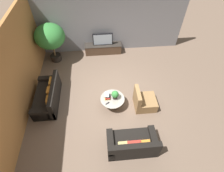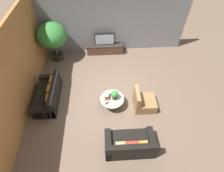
{
  "view_description": "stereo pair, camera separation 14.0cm",
  "coord_description": "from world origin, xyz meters",
  "px_view_note": "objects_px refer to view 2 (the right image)",
  "views": [
    {
      "loc": [
        -0.43,
        -4.4,
        5.59
      ],
      "look_at": [
        -0.03,
        0.08,
        0.55
      ],
      "focal_mm": 28.0,
      "sensor_mm": 36.0,
      "label": 1
    },
    {
      "loc": [
        -0.29,
        -4.41,
        5.59
      ],
      "look_at": [
        -0.03,
        0.08,
        0.55
      ],
      "focal_mm": 28.0,
      "sensor_mm": 36.0,
      "label": 2
    }
  ],
  "objects_px": {
    "armchair_wicker": "(143,102)",
    "potted_plant_tabletop": "(115,95)",
    "couch_near_entry": "(130,145)",
    "television": "(105,39)",
    "media_console": "(105,48)",
    "couch_by_wall": "(49,95)",
    "potted_palm_tall": "(52,36)",
    "coffee_table": "(112,101)"
  },
  "relations": [
    {
      "from": "television",
      "to": "potted_plant_tabletop",
      "type": "xyz_separation_m",
      "value": [
        0.26,
        -3.37,
        -0.15
      ]
    },
    {
      "from": "media_console",
      "to": "couch_by_wall",
      "type": "bearing_deg",
      "value": -127.91
    },
    {
      "from": "television",
      "to": "coffee_table",
      "type": "xyz_separation_m",
      "value": [
        0.16,
        -3.38,
        -0.48
      ]
    },
    {
      "from": "coffee_table",
      "to": "couch_near_entry",
      "type": "relative_size",
      "value": 0.58
    },
    {
      "from": "television",
      "to": "couch_near_entry",
      "type": "xyz_separation_m",
      "value": [
        0.62,
        -5.12,
        -0.49
      ]
    },
    {
      "from": "media_console",
      "to": "television",
      "type": "relative_size",
      "value": 1.89
    },
    {
      "from": "armchair_wicker",
      "to": "potted_plant_tabletop",
      "type": "distance_m",
      "value": 1.15
    },
    {
      "from": "media_console",
      "to": "potted_plant_tabletop",
      "type": "xyz_separation_m",
      "value": [
        0.26,
        -3.37,
        0.38
      ]
    },
    {
      "from": "coffee_table",
      "to": "potted_plant_tabletop",
      "type": "height_order",
      "value": "potted_plant_tabletop"
    },
    {
      "from": "media_console",
      "to": "potted_plant_tabletop",
      "type": "bearing_deg",
      "value": -85.62
    },
    {
      "from": "potted_palm_tall",
      "to": "potted_plant_tabletop",
      "type": "height_order",
      "value": "potted_palm_tall"
    },
    {
      "from": "potted_palm_tall",
      "to": "potted_plant_tabletop",
      "type": "distance_m",
      "value": 4.01
    },
    {
      "from": "armchair_wicker",
      "to": "potted_palm_tall",
      "type": "bearing_deg",
      "value": 49.76
    },
    {
      "from": "potted_plant_tabletop",
      "to": "media_console",
      "type": "bearing_deg",
      "value": 94.38
    },
    {
      "from": "media_console",
      "to": "potted_plant_tabletop",
      "type": "distance_m",
      "value": 3.4
    },
    {
      "from": "media_console",
      "to": "coffee_table",
      "type": "height_order",
      "value": "media_console"
    },
    {
      "from": "television",
      "to": "potted_palm_tall",
      "type": "relative_size",
      "value": 0.52
    },
    {
      "from": "couch_near_entry",
      "to": "television",
      "type": "bearing_deg",
      "value": -83.09
    },
    {
      "from": "media_console",
      "to": "armchair_wicker",
      "type": "distance_m",
      "value": 3.75
    },
    {
      "from": "media_console",
      "to": "armchair_wicker",
      "type": "bearing_deg",
      "value": -68.98
    },
    {
      "from": "couch_by_wall",
      "to": "potted_plant_tabletop",
      "type": "xyz_separation_m",
      "value": [
        2.55,
        -0.42,
        0.35
      ]
    },
    {
      "from": "media_console",
      "to": "potted_palm_tall",
      "type": "distance_m",
      "value": 2.58
    },
    {
      "from": "couch_by_wall",
      "to": "potted_plant_tabletop",
      "type": "bearing_deg",
      "value": 80.55
    },
    {
      "from": "couch_near_entry",
      "to": "armchair_wicker",
      "type": "height_order",
      "value": "armchair_wicker"
    },
    {
      "from": "couch_by_wall",
      "to": "couch_near_entry",
      "type": "bearing_deg",
      "value": 53.22
    },
    {
      "from": "couch_near_entry",
      "to": "potted_plant_tabletop",
      "type": "relative_size",
      "value": 4.35
    },
    {
      "from": "couch_near_entry",
      "to": "couch_by_wall",
      "type": "bearing_deg",
      "value": -36.78
    },
    {
      "from": "couch_by_wall",
      "to": "couch_near_entry",
      "type": "relative_size",
      "value": 1.17
    },
    {
      "from": "coffee_table",
      "to": "armchair_wicker",
      "type": "height_order",
      "value": "armchair_wicker"
    },
    {
      "from": "coffee_table",
      "to": "armchair_wicker",
      "type": "relative_size",
      "value": 1.05
    },
    {
      "from": "couch_by_wall",
      "to": "potted_palm_tall",
      "type": "distance_m",
      "value": 2.75
    },
    {
      "from": "potted_palm_tall",
      "to": "coffee_table",
      "type": "bearing_deg",
      "value": -50.21
    },
    {
      "from": "armchair_wicker",
      "to": "potted_palm_tall",
      "type": "relative_size",
      "value": 0.46
    },
    {
      "from": "media_console",
      "to": "coffee_table",
      "type": "xyz_separation_m",
      "value": [
        0.16,
        -3.38,
        0.05
      ]
    },
    {
      "from": "television",
      "to": "potted_palm_tall",
      "type": "bearing_deg",
      "value": -170.69
    },
    {
      "from": "couch_by_wall",
      "to": "armchair_wicker",
      "type": "distance_m",
      "value": 3.68
    },
    {
      "from": "couch_by_wall",
      "to": "couch_near_entry",
      "type": "height_order",
      "value": "same"
    },
    {
      "from": "media_console",
      "to": "coffee_table",
      "type": "bearing_deg",
      "value": -87.25
    },
    {
      "from": "armchair_wicker",
      "to": "media_console",
      "type": "bearing_deg",
      "value": 21.02
    },
    {
      "from": "armchair_wicker",
      "to": "potted_plant_tabletop",
      "type": "height_order",
      "value": "armchair_wicker"
    },
    {
      "from": "television",
      "to": "couch_by_wall",
      "type": "bearing_deg",
      "value": -127.92
    },
    {
      "from": "media_console",
      "to": "couch_near_entry",
      "type": "relative_size",
      "value": 1.18
    }
  ]
}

